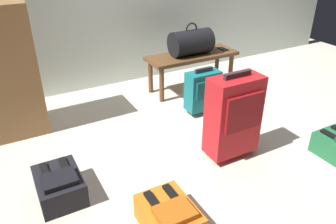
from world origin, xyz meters
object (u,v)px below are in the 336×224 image
bench (192,60)px  cell_phone (223,49)px  backpack_orange (169,217)px  backpack_dark (59,185)px  duffel_bag_black (191,42)px  suitcase_small_teal (203,90)px  suitcase_upright_red (234,115)px

bench → cell_phone: (0.39, -0.02, 0.07)m
backpack_orange → backpack_dark: (-0.50, 0.59, 0.00)m
backpack_orange → backpack_dark: same height
bench → cell_phone: cell_phone is taller
duffel_bag_black → backpack_dark: duffel_bag_black is taller
cell_phone → backpack_orange: 2.29m
bench → suitcase_small_teal: bearing=-111.6°
backpack_orange → backpack_dark: 0.77m
bench → backpack_orange: bearing=-125.8°
cell_phone → suitcase_small_teal: bearing=-139.6°
suitcase_upright_red → backpack_orange: suitcase_upright_red is taller
cell_phone → suitcase_upright_red: suitcase_upright_red is taller
duffel_bag_black → suitcase_small_teal: duffel_bag_black is taller
suitcase_upright_red → duffel_bag_black: bearing=72.2°
duffel_bag_black → cell_phone: 0.43m
bench → backpack_orange: (-1.19, -1.65, -0.25)m
cell_phone → backpack_orange: size_ratio=0.38×
suitcase_upright_red → backpack_orange: (-0.78, -0.42, -0.26)m
suitcase_small_teal → cell_phone: bearing=40.4°
bench → suitcase_upright_red: (-0.41, -1.23, 0.02)m
suitcase_upright_red → suitcase_small_teal: suitcase_upright_red is taller
bench → duffel_bag_black: duffel_bag_black is taller
suitcase_upright_red → suitcase_small_teal: size_ratio=1.52×
duffel_bag_black → cell_phone: bearing=-3.2°
suitcase_upright_red → backpack_orange: bearing=-151.4°
duffel_bag_black → suitcase_upright_red: size_ratio=0.63×
backpack_dark → duffel_bag_black: bearing=32.6°
suitcase_small_teal → bench: bearing=68.4°
bench → backpack_orange: size_ratio=2.63×
suitcase_small_teal → suitcase_upright_red: bearing=-106.2°
cell_phone → backpack_dark: size_ratio=0.38×
suitcase_small_teal → backpack_orange: suitcase_small_teal is taller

